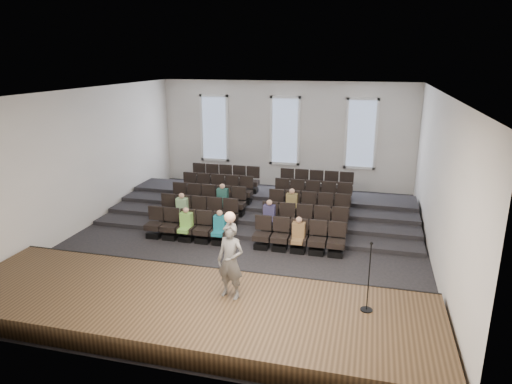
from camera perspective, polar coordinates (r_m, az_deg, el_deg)
ground at (r=15.81m, az=-1.32°, el=-5.93°), size 14.00×14.00×0.00m
ceiling at (r=14.65m, az=-1.45°, el=12.50°), size 12.00×14.00×0.02m
wall_back at (r=21.74m, az=3.66°, el=7.13°), size 12.00×0.04×5.00m
wall_front at (r=8.83m, az=-13.89°, el=-7.63°), size 12.00×0.04×5.00m
wall_left at (r=17.61m, az=-20.64°, el=3.87°), size 0.04×14.00×5.00m
wall_right at (r=14.65m, az=21.94°, el=1.33°), size 0.04×14.00×5.00m
stage at (r=11.39m, az=-8.47°, el=-14.23°), size 11.80×3.60×0.50m
stage_lip at (r=12.83m, az=-5.40°, el=-10.38°), size 11.80×0.06×0.52m
risers at (r=18.63m, az=1.30°, el=-1.76°), size 11.80×4.80×0.60m
seating_rows at (r=16.97m, az=0.07°, el=-1.88°), size 6.80×4.70×1.67m
windows at (r=21.65m, az=3.63°, el=7.62°), size 8.44×0.10×3.24m
audience at (r=15.89m, az=-2.30°, el=-2.70°), size 4.85×2.64×1.10m
speaker at (r=10.86m, az=-3.21°, el=-8.61°), size 0.76×0.59×1.86m
mic_stand at (r=10.78m, az=13.81°, el=-11.86°), size 0.28×0.28×1.68m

